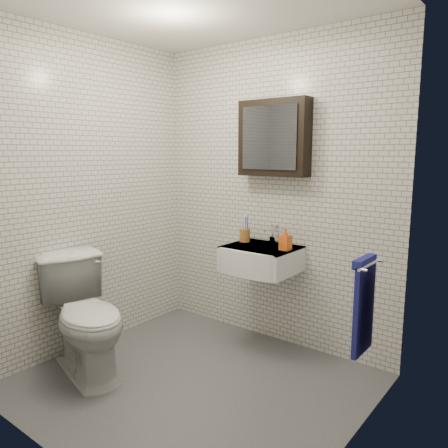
{
  "coord_description": "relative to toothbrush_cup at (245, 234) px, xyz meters",
  "views": [
    {
      "loc": [
        1.91,
        -2.08,
        1.59
      ],
      "look_at": [
        -0.08,
        0.45,
        1.06
      ],
      "focal_mm": 35.0,
      "sensor_mm": 36.0,
      "label": 1
    }
  ],
  "objects": [
    {
      "name": "ground",
      "position": [
        0.16,
        -0.84,
        -0.91
      ],
      "size": [
        2.2,
        2.0,
        0.01
      ],
      "primitive_type": "cube",
      "color": "#4D5055",
      "rests_on": "ground"
    },
    {
      "name": "mirror_cabinet",
      "position": [
        0.21,
        0.08,
        0.79
      ],
      "size": [
        0.6,
        0.15,
        0.6
      ],
      "color": "black",
      "rests_on": "room_shell"
    },
    {
      "name": "room_shell",
      "position": [
        0.16,
        -0.84,
        0.56
      ],
      "size": [
        2.22,
        2.02,
        2.51
      ],
      "color": "silver",
      "rests_on": "ground"
    },
    {
      "name": "toothbrush_cup",
      "position": [
        0.0,
        0.0,
        0.0
      ],
      "size": [
        0.11,
        0.11,
        0.24
      ],
      "rotation": [
        0.0,
        0.0,
        -0.27
      ],
      "color": "#9C6727",
      "rests_on": "washbasin"
    },
    {
      "name": "washbasin",
      "position": [
        0.21,
        -0.11,
        -0.15
      ],
      "size": [
        0.55,
        0.5,
        0.2
      ],
      "color": "white",
      "rests_on": "room_shell"
    },
    {
      "name": "faucet",
      "position": [
        0.21,
        0.09,
        0.01
      ],
      "size": [
        0.06,
        0.2,
        0.15
      ],
      "color": "silver",
      "rests_on": "washbasin"
    },
    {
      "name": "soap_bottle",
      "position": [
        0.43,
        -0.07,
        0.02
      ],
      "size": [
        0.08,
        0.08,
        0.17
      ],
      "primitive_type": "imported",
      "rotation": [
        0.0,
        0.0,
        -0.05
      ],
      "color": "#E65718",
      "rests_on": "washbasin"
    },
    {
      "name": "toilet",
      "position": [
        -0.54,
        -1.19,
        -0.49
      ],
      "size": [
        0.93,
        0.68,
        0.85
      ],
      "primitive_type": "imported",
      "rotation": [
        0.0,
        0.0,
        1.31
      ],
      "color": "silver",
      "rests_on": "ground"
    },
    {
      "name": "towel_rail",
      "position": [
        1.21,
        -0.49,
        -0.19
      ],
      "size": [
        0.09,
        0.3,
        0.58
      ],
      "color": "silver",
      "rests_on": "room_shell"
    }
  ]
}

